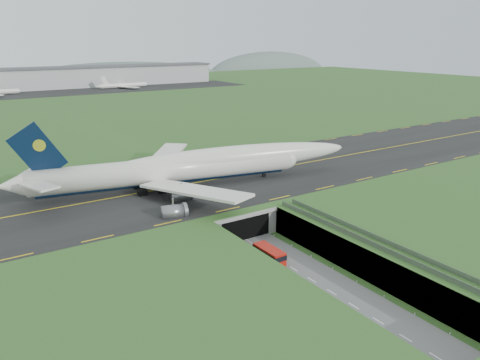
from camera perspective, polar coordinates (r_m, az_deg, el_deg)
ground at (r=94.61m, az=3.46°, el=-9.00°), size 900.00×900.00×0.00m
airfield_deck at (r=93.34m, az=3.49°, el=-7.34°), size 800.00×800.00×6.00m
trench_road at (r=89.32m, az=6.37°, el=-10.66°), size 12.00×75.00×0.20m
taxiway at (r=118.62m, az=-6.00°, el=-0.47°), size 800.00×44.00×0.18m
tunnel_portal at (r=106.03m, az=-1.90°, el=-4.09°), size 17.00×22.30×6.00m
guideway at (r=86.90m, az=17.11°, el=-8.33°), size 3.00×53.00×7.05m
jumbo_jet at (r=115.69m, az=-5.77°, el=1.67°), size 86.48×56.28×18.98m
shuttle_tram at (r=90.45m, az=3.59°, el=-9.12°), size 2.85×7.32×2.99m
cargo_terminal at (r=372.03m, az=-25.67°, el=11.01°), size 320.00×67.00×15.60m
distant_hills at (r=513.31m, az=-20.38°, el=10.74°), size 700.00×91.00×60.00m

